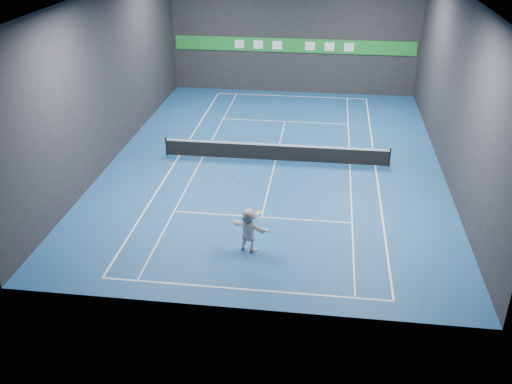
# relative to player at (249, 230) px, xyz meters

# --- Properties ---
(ground) EXTENTS (26.00, 26.00, 0.00)m
(ground) POSITION_rel_player_xyz_m (0.20, 9.18, -0.96)
(ground) COLOR navy
(ground) RESTS_ON ground
(wall_back) EXTENTS (18.00, 0.10, 9.00)m
(wall_back) POSITION_rel_player_xyz_m (0.20, 22.18, 3.54)
(wall_back) COLOR black
(wall_back) RESTS_ON ground
(wall_front) EXTENTS (18.00, 0.10, 9.00)m
(wall_front) POSITION_rel_player_xyz_m (0.20, -3.82, 3.54)
(wall_front) COLOR black
(wall_front) RESTS_ON ground
(wall_left) EXTENTS (0.10, 26.00, 9.00)m
(wall_left) POSITION_rel_player_xyz_m (-8.80, 9.18, 3.54)
(wall_left) COLOR black
(wall_left) RESTS_ON ground
(wall_right) EXTENTS (0.10, 26.00, 9.00)m
(wall_right) POSITION_rel_player_xyz_m (9.20, 9.18, 3.54)
(wall_right) COLOR black
(wall_right) RESTS_ON ground
(baseline_near) EXTENTS (10.98, 0.08, 0.01)m
(baseline_near) POSITION_rel_player_xyz_m (0.20, -2.71, -0.96)
(baseline_near) COLOR white
(baseline_near) RESTS_ON ground
(baseline_far) EXTENTS (10.98, 0.08, 0.01)m
(baseline_far) POSITION_rel_player_xyz_m (0.20, 21.07, -0.96)
(baseline_far) COLOR white
(baseline_far) RESTS_ON ground
(sideline_doubles_left) EXTENTS (0.08, 23.78, 0.01)m
(sideline_doubles_left) POSITION_rel_player_xyz_m (-5.29, 9.18, -0.96)
(sideline_doubles_left) COLOR white
(sideline_doubles_left) RESTS_ON ground
(sideline_doubles_right) EXTENTS (0.08, 23.78, 0.01)m
(sideline_doubles_right) POSITION_rel_player_xyz_m (5.69, 9.18, -0.96)
(sideline_doubles_right) COLOR white
(sideline_doubles_right) RESTS_ON ground
(sideline_singles_left) EXTENTS (0.06, 23.78, 0.01)m
(sideline_singles_left) POSITION_rel_player_xyz_m (-3.91, 9.18, -0.96)
(sideline_singles_left) COLOR white
(sideline_singles_left) RESTS_ON ground
(sideline_singles_right) EXTENTS (0.06, 23.78, 0.01)m
(sideline_singles_right) POSITION_rel_player_xyz_m (4.31, 9.18, -0.96)
(sideline_singles_right) COLOR white
(sideline_singles_right) RESTS_ON ground
(service_line_near) EXTENTS (8.23, 0.06, 0.01)m
(service_line_near) POSITION_rel_player_xyz_m (0.20, 2.78, -0.96)
(service_line_near) COLOR white
(service_line_near) RESTS_ON ground
(service_line_far) EXTENTS (8.23, 0.06, 0.01)m
(service_line_far) POSITION_rel_player_xyz_m (0.20, 15.58, -0.96)
(service_line_far) COLOR white
(service_line_far) RESTS_ON ground
(center_service_line) EXTENTS (0.06, 12.80, 0.01)m
(center_service_line) POSITION_rel_player_xyz_m (0.20, 9.18, -0.96)
(center_service_line) COLOR white
(center_service_line) RESTS_ON ground
(player) EXTENTS (1.86, 1.19, 1.92)m
(player) POSITION_rel_player_xyz_m (0.00, 0.00, 0.00)
(player) COLOR white
(player) RESTS_ON ground
(tennis_ball) EXTENTS (0.07, 0.07, 0.07)m
(tennis_ball) POSITION_rel_player_xyz_m (-0.39, -0.00, 2.13)
(tennis_ball) COLOR yellow
(tennis_ball) RESTS_ON player
(tennis_net) EXTENTS (12.50, 0.10, 1.07)m
(tennis_net) POSITION_rel_player_xyz_m (0.20, 9.18, -0.42)
(tennis_net) COLOR black
(tennis_net) RESTS_ON ground
(sponsor_banner) EXTENTS (17.64, 0.11, 1.00)m
(sponsor_banner) POSITION_rel_player_xyz_m (0.20, 22.11, 2.54)
(sponsor_banner) COLOR #1D852C
(sponsor_banner) RESTS_ON wall_back
(tennis_racket) EXTENTS (0.42, 0.39, 0.64)m
(tennis_racket) POSITION_rel_player_xyz_m (0.35, 0.05, 0.70)
(tennis_racket) COLOR red
(tennis_racket) RESTS_ON player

